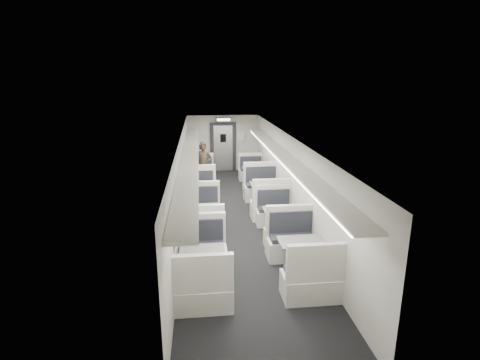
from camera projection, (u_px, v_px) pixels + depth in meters
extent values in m
cube|color=black|center=(237.00, 223.00, 10.66)|extent=(3.00, 12.00, 0.12)
cube|color=white|center=(237.00, 135.00, 9.99)|extent=(3.00, 12.00, 0.12)
cube|color=#B4B1A8|center=(223.00, 143.00, 16.13)|extent=(3.00, 0.12, 2.40)
cube|color=#B4B1A8|center=(286.00, 314.00, 4.52)|extent=(3.00, 0.12, 2.40)
cube|color=#B4B1A8|center=(180.00, 182.00, 10.17)|extent=(0.12, 12.00, 2.40)
cube|color=#B4B1A8|center=(292.00, 179.00, 10.49)|extent=(0.12, 12.00, 2.40)
cube|color=silver|center=(201.00, 189.00, 12.97)|extent=(1.03, 0.58, 0.44)
cube|color=#22222D|center=(201.00, 181.00, 12.92)|extent=(0.92, 0.46, 0.10)
cube|color=silver|center=(200.00, 175.00, 12.62)|extent=(1.03, 0.12, 0.68)
cube|color=silver|center=(201.00, 177.00, 14.42)|extent=(1.03, 0.58, 0.44)
cube|color=#22222D|center=(200.00, 171.00, 14.33)|extent=(0.92, 0.46, 0.10)
cube|color=silver|center=(200.00, 162.00, 14.48)|extent=(1.03, 0.12, 0.68)
cylinder|color=silver|center=(201.00, 180.00, 13.66)|extent=(0.10, 0.10, 0.67)
cylinder|color=silver|center=(201.00, 188.00, 13.75)|extent=(0.35, 0.35, 0.03)
cube|color=gray|center=(200.00, 170.00, 13.56)|extent=(0.86, 0.59, 0.04)
cube|color=silver|center=(201.00, 206.00, 11.27)|extent=(0.96, 0.54, 0.41)
cube|color=#22222D|center=(201.00, 198.00, 11.23)|extent=(0.85, 0.43, 0.09)
cube|color=silver|center=(201.00, 192.00, 10.94)|extent=(0.96, 0.11, 0.63)
cube|color=silver|center=(201.00, 192.00, 12.63)|extent=(0.96, 0.54, 0.41)
cube|color=#22222D|center=(201.00, 185.00, 12.53)|extent=(0.85, 0.43, 0.09)
cube|color=silver|center=(200.00, 176.00, 12.67)|extent=(0.96, 0.11, 0.63)
cylinder|color=silver|center=(201.00, 196.00, 11.92)|extent=(0.09, 0.09, 0.63)
cylinder|color=silver|center=(201.00, 204.00, 12.00)|extent=(0.33, 0.33, 0.03)
cube|color=gray|center=(201.00, 185.00, 11.83)|extent=(0.80, 0.54, 0.04)
cube|color=silver|center=(202.00, 239.00, 8.95)|extent=(1.07, 0.59, 0.45)
cube|color=#22222D|center=(202.00, 228.00, 8.90)|extent=(0.95, 0.47, 0.10)
cube|color=silver|center=(201.00, 220.00, 8.58)|extent=(1.07, 0.12, 0.70)
cube|color=silver|center=(201.00, 215.00, 10.45)|extent=(1.07, 0.59, 0.45)
cube|color=#22222D|center=(201.00, 206.00, 10.35)|extent=(0.95, 0.47, 0.10)
cube|color=silver|center=(201.00, 193.00, 10.50)|extent=(1.07, 0.12, 0.70)
cylinder|color=silver|center=(202.00, 222.00, 9.67)|extent=(0.10, 0.10, 0.69)
cylinder|color=silver|center=(202.00, 234.00, 9.76)|extent=(0.36, 0.36, 0.03)
cube|color=gray|center=(201.00, 208.00, 9.56)|extent=(0.89, 0.60, 0.04)
cube|color=silver|center=(203.00, 296.00, 6.62)|extent=(1.05, 0.58, 0.44)
cube|color=#22222D|center=(203.00, 282.00, 6.58)|extent=(0.93, 0.46, 0.10)
cube|color=silver|center=(202.00, 273.00, 6.27)|extent=(1.05, 0.12, 0.69)
cube|color=silver|center=(202.00, 256.00, 8.10)|extent=(1.05, 0.58, 0.44)
cube|color=#22222D|center=(202.00, 245.00, 8.00)|extent=(0.93, 0.46, 0.10)
cube|color=silver|center=(202.00, 228.00, 8.15)|extent=(1.05, 0.12, 0.69)
cylinder|color=silver|center=(203.00, 269.00, 7.33)|extent=(0.10, 0.10, 0.68)
cylinder|color=silver|center=(203.00, 283.00, 7.41)|extent=(0.36, 0.36, 0.03)
cube|color=gray|center=(202.00, 251.00, 7.23)|extent=(0.87, 0.59, 0.04)
cube|color=silver|center=(256.00, 184.00, 13.55)|extent=(0.96, 0.53, 0.41)
cube|color=#22222D|center=(256.00, 178.00, 13.51)|extent=(0.85, 0.42, 0.09)
cube|color=silver|center=(257.00, 172.00, 13.22)|extent=(0.96, 0.11, 0.63)
cube|color=silver|center=(251.00, 175.00, 14.90)|extent=(0.96, 0.53, 0.41)
cube|color=#22222D|center=(251.00, 169.00, 14.81)|extent=(0.85, 0.42, 0.09)
cube|color=silver|center=(250.00, 161.00, 14.94)|extent=(0.96, 0.11, 0.63)
cylinder|color=silver|center=(253.00, 176.00, 14.19)|extent=(0.09, 0.09, 0.62)
cylinder|color=silver|center=(253.00, 184.00, 14.27)|extent=(0.33, 0.33, 0.03)
cube|color=gray|center=(254.00, 168.00, 14.10)|extent=(0.80, 0.54, 0.04)
cube|color=silver|center=(271.00, 210.00, 10.83)|extent=(1.14, 0.64, 0.48)
cube|color=#22222D|center=(271.00, 200.00, 10.78)|extent=(1.01, 0.51, 0.11)
cube|color=silver|center=(273.00, 192.00, 10.44)|extent=(1.14, 0.13, 0.75)
cube|color=silver|center=(261.00, 193.00, 12.44)|extent=(1.14, 0.64, 0.48)
cube|color=#22222D|center=(262.00, 184.00, 12.33)|extent=(1.01, 0.51, 0.11)
cube|color=silver|center=(260.00, 173.00, 12.49)|extent=(1.14, 0.13, 0.75)
cylinder|color=silver|center=(266.00, 197.00, 11.60)|extent=(0.11, 0.11, 0.74)
cylinder|color=silver|center=(266.00, 208.00, 11.69)|extent=(0.39, 0.39, 0.03)
cube|color=gray|center=(266.00, 184.00, 11.49)|extent=(0.95, 0.65, 0.04)
cube|color=silver|center=(286.00, 239.00, 8.97)|extent=(1.00, 0.56, 0.43)
cube|color=#22222D|center=(286.00, 228.00, 8.93)|extent=(0.89, 0.44, 0.09)
cube|color=silver|center=(288.00, 221.00, 8.63)|extent=(1.00, 0.11, 0.66)
cube|color=silver|center=(274.00, 217.00, 10.39)|extent=(1.00, 0.56, 0.43)
cube|color=#22222D|center=(274.00, 208.00, 10.29)|extent=(0.89, 0.44, 0.09)
cube|color=silver|center=(273.00, 196.00, 10.44)|extent=(1.00, 0.11, 0.66)
cylinder|color=silver|center=(279.00, 223.00, 9.65)|extent=(0.09, 0.09, 0.65)
cylinder|color=silver|center=(279.00, 234.00, 9.73)|extent=(0.34, 0.34, 0.03)
cube|color=gray|center=(280.00, 210.00, 9.55)|extent=(0.83, 0.57, 0.04)
cube|color=silver|center=(311.00, 286.00, 6.92)|extent=(1.09, 0.61, 0.46)
cube|color=#22222D|center=(312.00, 271.00, 6.88)|extent=(0.97, 0.48, 0.10)
cube|color=silver|center=(317.00, 263.00, 6.55)|extent=(1.09, 0.12, 0.72)
cube|color=silver|center=(291.00, 248.00, 8.46)|extent=(1.09, 0.61, 0.46)
cube|color=#22222D|center=(292.00, 237.00, 8.35)|extent=(0.97, 0.48, 0.10)
cube|color=silver|center=(290.00, 220.00, 8.51)|extent=(1.09, 0.12, 0.72)
cylinder|color=silver|center=(300.00, 260.00, 7.66)|extent=(0.10, 0.10, 0.71)
cylinder|color=silver|center=(300.00, 274.00, 7.75)|extent=(0.37, 0.37, 0.03)
cube|color=gray|center=(301.00, 242.00, 7.55)|extent=(0.91, 0.62, 0.04)
imported|color=black|center=(204.00, 165.00, 13.59)|extent=(0.67, 0.48, 1.72)
cube|color=black|center=(186.00, 152.00, 13.39)|extent=(0.02, 1.18, 0.84)
cube|color=black|center=(184.00, 167.00, 11.28)|extent=(0.02, 1.18, 0.84)
cube|color=black|center=(181.00, 187.00, 9.18)|extent=(0.02, 1.18, 0.84)
cube|color=black|center=(175.00, 220.00, 7.07)|extent=(0.02, 1.18, 0.84)
cube|color=silver|center=(190.00, 158.00, 9.72)|extent=(0.46, 10.40, 0.05)
cube|color=white|center=(197.00, 160.00, 9.75)|extent=(0.05, 10.20, 0.04)
cube|color=silver|center=(285.00, 156.00, 9.98)|extent=(0.46, 10.40, 0.05)
cube|color=white|center=(277.00, 158.00, 9.97)|extent=(0.05, 10.20, 0.04)
cube|color=black|center=(223.00, 147.00, 16.06)|extent=(1.10, 0.10, 2.10)
cube|color=silver|center=(223.00, 148.00, 16.04)|extent=(0.80, 0.05, 1.95)
cube|color=black|center=(223.00, 138.00, 15.89)|extent=(0.25, 0.02, 0.35)
cube|color=black|center=(224.00, 120.00, 15.26)|extent=(0.62, 0.10, 0.16)
cube|color=white|center=(224.00, 120.00, 15.20)|extent=(0.54, 0.02, 0.10)
cube|color=silver|center=(241.00, 136.00, 16.00)|extent=(0.32, 0.02, 0.40)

